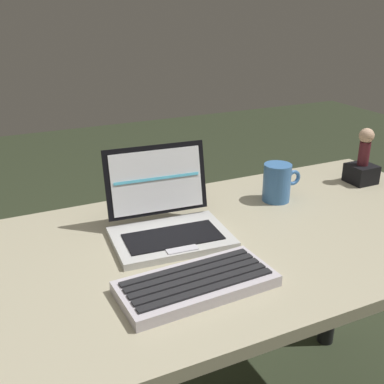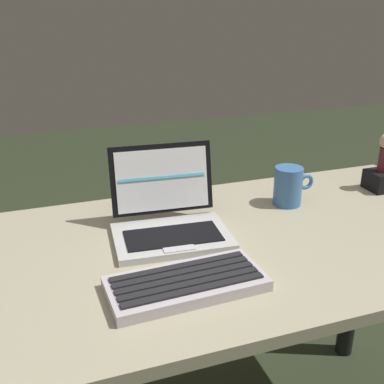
{
  "view_description": "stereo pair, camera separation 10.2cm",
  "coord_description": "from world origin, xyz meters",
  "px_view_note": "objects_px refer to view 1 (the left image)",
  "views": [
    {
      "loc": [
        -0.37,
        -0.84,
        1.24
      ],
      "look_at": [
        0.03,
        0.02,
        0.85
      ],
      "focal_mm": 43.65,
      "sensor_mm": 36.0,
      "label": 1
    },
    {
      "loc": [
        -0.28,
        -0.87,
        1.24
      ],
      "look_at": [
        0.03,
        0.02,
        0.85
      ],
      "focal_mm": 43.65,
      "sensor_mm": 36.0,
      "label": 2
    }
  ],
  "objects_px": {
    "laptop_front": "(167,220)",
    "external_keyboard": "(197,283)",
    "figurine": "(365,144)",
    "coffee_mug": "(277,182)",
    "figurine_stand": "(361,174)"
  },
  "relations": [
    {
      "from": "laptop_front",
      "to": "figurine",
      "type": "distance_m",
      "value": 0.67
    },
    {
      "from": "figurine_stand",
      "to": "coffee_mug",
      "type": "relative_size",
      "value": 0.67
    },
    {
      "from": "external_keyboard",
      "to": "coffee_mug",
      "type": "distance_m",
      "value": 0.49
    },
    {
      "from": "figurine_stand",
      "to": "coffee_mug",
      "type": "bearing_deg",
      "value": -179.14
    },
    {
      "from": "figurine",
      "to": "laptop_front",
      "type": "bearing_deg",
      "value": -174.1
    },
    {
      "from": "laptop_front",
      "to": "coffee_mug",
      "type": "bearing_deg",
      "value": 10.24
    },
    {
      "from": "figurine_stand",
      "to": "laptop_front",
      "type": "bearing_deg",
      "value": -174.1
    },
    {
      "from": "coffee_mug",
      "to": "laptop_front",
      "type": "bearing_deg",
      "value": -169.76
    },
    {
      "from": "laptop_front",
      "to": "external_keyboard",
      "type": "relative_size",
      "value": 0.91
    },
    {
      "from": "laptop_front",
      "to": "coffee_mug",
      "type": "xyz_separation_m",
      "value": [
        0.35,
        0.06,
        0.01
      ]
    },
    {
      "from": "figurine_stand",
      "to": "figurine",
      "type": "height_order",
      "value": "figurine"
    },
    {
      "from": "laptop_front",
      "to": "coffee_mug",
      "type": "height_order",
      "value": "laptop_front"
    },
    {
      "from": "figurine_stand",
      "to": "figurine",
      "type": "relative_size",
      "value": 0.69
    },
    {
      "from": "figurine",
      "to": "coffee_mug",
      "type": "height_order",
      "value": "figurine"
    },
    {
      "from": "external_keyboard",
      "to": "coffee_mug",
      "type": "height_order",
      "value": "coffee_mug"
    }
  ]
}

